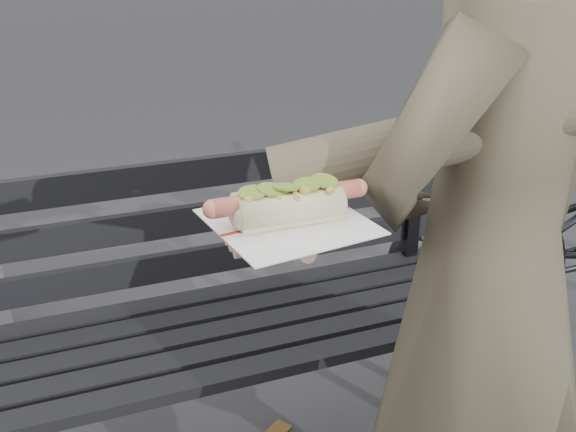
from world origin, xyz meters
name	(u,v)px	position (x,y,z in m)	size (l,w,h in m)	color
park_bench	(204,302)	(0.05, 0.81, 0.52)	(1.50, 0.44, 0.88)	black
person	(487,280)	(0.42, 0.17, 0.85)	(0.62, 0.41, 1.70)	brown
held_hotdog	(400,157)	(0.20, 0.12, 1.12)	(0.64, 0.32, 0.20)	brown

